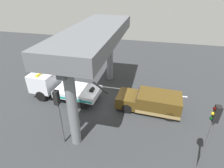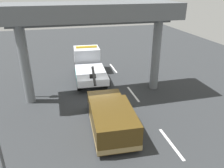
{
  "view_description": "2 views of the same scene",
  "coord_description": "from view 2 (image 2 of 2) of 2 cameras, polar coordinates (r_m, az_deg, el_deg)",
  "views": [
    {
      "loc": [
        -3.71,
        12.86,
        9.62
      ],
      "look_at": [
        -0.51,
        -0.59,
        1.71
      ],
      "focal_mm": 29.39,
      "sensor_mm": 36.0,
      "label": 1
    },
    {
      "loc": [
        -14.31,
        2.57,
        7.58
      ],
      "look_at": [
        -0.94,
        -0.84,
        1.45
      ],
      "focal_mm": 35.68,
      "sensor_mm": 36.0,
      "label": 2
    }
  ],
  "objects": [
    {
      "name": "lane_stripe_east",
      "position": [
        22.32,
        0.33,
        4.1
      ],
      "size": [
        2.6,
        0.16,
        0.01
      ],
      "primitive_type": "cube",
      "color": "silver",
      "rests_on": "ground"
    },
    {
      "name": "lane_stripe_mid",
      "position": [
        17.05,
        5.43,
        -2.57
      ],
      "size": [
        2.6,
        0.16,
        0.01
      ],
      "primitive_type": "cube",
      "color": "silver",
      "rests_on": "ground"
    },
    {
      "name": "ground_plane",
      "position": [
        16.42,
        -3.67,
        -3.8
      ],
      "size": [
        60.0,
        40.0,
        0.1
      ],
      "primitive_type": "cube",
      "color": "#2D3033"
    },
    {
      "name": "overpass_structure",
      "position": [
        15.35,
        -4.78,
        16.9
      ],
      "size": [
        3.6,
        11.43,
        6.58
      ],
      "color": "slate",
      "rests_on": "ground"
    },
    {
      "name": "towed_van_green",
      "position": [
        12.6,
        -0.26,
        -8.73
      ],
      "size": [
        5.31,
        2.46,
        1.58
      ],
      "color": "#4C3814",
      "rests_on": "ground"
    },
    {
      "name": "tow_truck_white",
      "position": [
        19.96,
        -6.07,
        5.17
      ],
      "size": [
        7.31,
        2.71,
        2.46
      ],
      "color": "silver",
      "rests_on": "ground"
    },
    {
      "name": "lane_stripe_west",
      "position": [
        12.44,
        14.89,
        -14.54
      ],
      "size": [
        2.6,
        0.16,
        0.01
      ],
      "primitive_type": "cube",
      "color": "silver",
      "rests_on": "ground"
    },
    {
      "name": "traffic_light_far",
      "position": [
        16.67,
        -22.16,
        6.11
      ],
      "size": [
        0.39,
        0.32,
        4.07
      ],
      "color": "#515456",
      "rests_on": "ground"
    }
  ]
}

